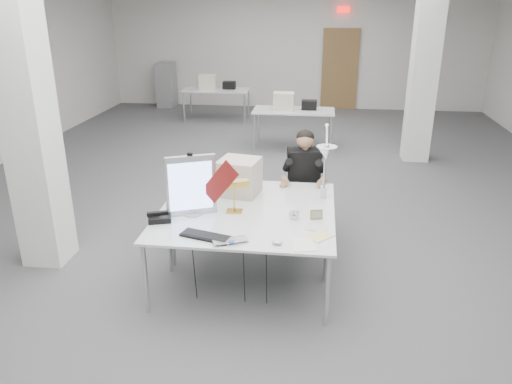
# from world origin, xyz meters

# --- Properties ---
(room_shell) EXTENTS (10.04, 14.04, 3.24)m
(room_shell) POSITION_xyz_m (0.04, 0.13, 1.69)
(room_shell) COLOR #47474A
(room_shell) RESTS_ON ground
(desk_main) EXTENTS (1.80, 0.90, 0.02)m
(desk_main) POSITION_xyz_m (0.00, -2.50, 0.74)
(desk_main) COLOR silver
(desk_main) RESTS_ON room_shell
(desk_second) EXTENTS (1.80, 0.90, 0.02)m
(desk_second) POSITION_xyz_m (0.00, -1.60, 0.74)
(desk_second) COLOR silver
(desk_second) RESTS_ON room_shell
(bg_desk_a) EXTENTS (1.60, 0.80, 0.02)m
(bg_desk_a) POSITION_xyz_m (0.20, 3.00, 0.74)
(bg_desk_a) COLOR silver
(bg_desk_a) RESTS_ON room_shell
(bg_desk_b) EXTENTS (1.60, 0.80, 0.02)m
(bg_desk_b) POSITION_xyz_m (-1.80, 5.20, 0.74)
(bg_desk_b) COLOR silver
(bg_desk_b) RESTS_ON room_shell
(filing_cabinet) EXTENTS (0.45, 0.55, 1.20)m
(filing_cabinet) POSITION_xyz_m (-3.50, 6.65, 0.60)
(filing_cabinet) COLOR gray
(filing_cabinet) RESTS_ON room_shell
(office_chair) EXTENTS (0.55, 0.55, 0.96)m
(office_chair) POSITION_xyz_m (0.55, -0.88, 0.48)
(office_chair) COLOR black
(office_chair) RESTS_ON room_shell
(seated_person) EXTENTS (0.63, 0.74, 0.98)m
(seated_person) POSITION_xyz_m (0.55, -0.93, 0.90)
(seated_person) COLOR black
(seated_person) RESTS_ON office_chair
(monitor) EXTENTS (0.48, 0.24, 0.62)m
(monitor) POSITION_xyz_m (-0.54, -2.23, 1.06)
(monitor) COLOR #BBBCC1
(monitor) RESTS_ON desk_main
(pennant) EXTENTS (0.41, 0.19, 0.48)m
(pennant) POSITION_xyz_m (-0.24, -2.26, 1.13)
(pennant) COLOR #650F0D
(pennant) RESTS_ON monitor
(keyboard) EXTENTS (0.51, 0.29, 0.02)m
(keyboard) POSITION_xyz_m (-0.28, -2.74, 0.77)
(keyboard) COLOR black
(keyboard) RESTS_ON desk_main
(laptop) EXTENTS (0.37, 0.32, 0.03)m
(laptop) POSITION_xyz_m (-0.03, -2.85, 0.77)
(laptop) COLOR #AFAEB3
(laptop) RESTS_ON desk_main
(mouse) EXTENTS (0.11, 0.09, 0.04)m
(mouse) POSITION_xyz_m (0.38, -2.80, 0.77)
(mouse) COLOR #B8B9BE
(mouse) RESTS_ON desk_main
(bankers_lamp) EXTENTS (0.32, 0.23, 0.34)m
(bankers_lamp) POSITION_xyz_m (-0.12, -2.12, 0.93)
(bankers_lamp) COLOR gold
(bankers_lamp) RESTS_ON desk_main
(desk_phone) EXTENTS (0.27, 0.25, 0.06)m
(desk_phone) POSITION_xyz_m (-0.82, -2.43, 0.78)
(desk_phone) COLOR black
(desk_phone) RESTS_ON desk_main
(picture_frame_left) EXTENTS (0.14, 0.06, 0.11)m
(picture_frame_left) POSITION_xyz_m (-0.74, -2.21, 0.81)
(picture_frame_left) COLOR #9C7B43
(picture_frame_left) RESTS_ON desk_main
(picture_frame_right) EXTENTS (0.13, 0.06, 0.10)m
(picture_frame_right) POSITION_xyz_m (0.72, -2.20, 0.80)
(picture_frame_right) COLOR #A38946
(picture_frame_right) RESTS_ON desk_main
(desk_clock) EXTENTS (0.11, 0.05, 0.10)m
(desk_clock) POSITION_xyz_m (0.49, -2.23, 0.81)
(desk_clock) COLOR silver
(desk_clock) RESTS_ON desk_main
(paper_stack_a) EXTENTS (0.25, 0.32, 0.01)m
(paper_stack_a) POSITION_xyz_m (0.61, -2.77, 0.76)
(paper_stack_a) COLOR white
(paper_stack_a) RESTS_ON desk_main
(paper_stack_b) EXTENTS (0.28, 0.29, 0.01)m
(paper_stack_b) POSITION_xyz_m (0.75, -2.59, 0.76)
(paper_stack_b) COLOR #EDD78E
(paper_stack_b) RESTS_ON desk_main
(paper_stack_c) EXTENTS (0.23, 0.18, 0.01)m
(paper_stack_c) POSITION_xyz_m (0.72, -2.41, 0.76)
(paper_stack_c) COLOR beige
(paper_stack_c) RESTS_ON desk_main
(beige_monitor) EXTENTS (0.49, 0.47, 0.40)m
(beige_monitor) POSITION_xyz_m (-0.15, -1.60, 0.95)
(beige_monitor) COLOR #BEB09D
(beige_monitor) RESTS_ON desk_second
(architect_lamp) EXTENTS (0.51, 0.83, 1.01)m
(architect_lamp) POSITION_xyz_m (0.78, -1.84, 1.26)
(architect_lamp) COLOR silver
(architect_lamp) RESTS_ON desk_second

